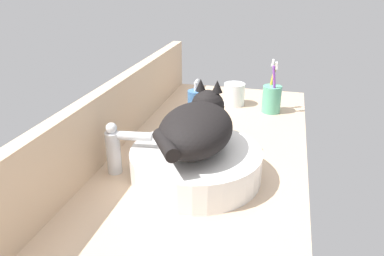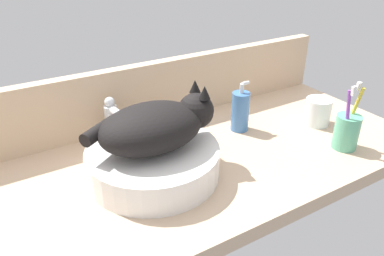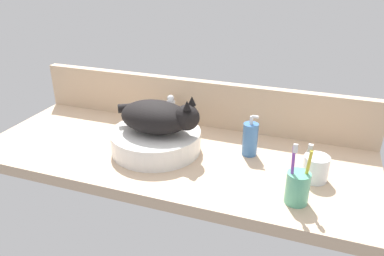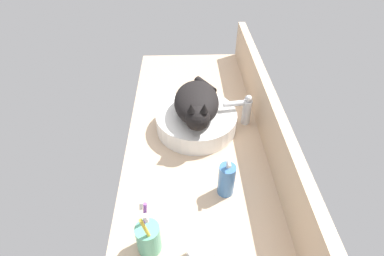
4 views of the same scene
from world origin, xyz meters
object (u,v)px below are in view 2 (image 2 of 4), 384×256
(sink_basin, at_px, (153,162))
(water_glass, at_px, (317,113))
(cat, at_px, (157,125))
(soap_dispenser, at_px, (240,111))
(faucet, at_px, (113,120))
(toothbrush_cup, at_px, (347,131))

(sink_basin, relative_size, water_glass, 3.90)
(cat, distance_m, soap_dispenser, 0.33)
(faucet, xyz_separation_m, toothbrush_cup, (0.53, -0.35, -0.02))
(toothbrush_cup, relative_size, water_glass, 2.28)
(water_glass, bearing_deg, toothbrush_cup, -107.14)
(sink_basin, distance_m, soap_dispenser, 0.33)
(soap_dispenser, bearing_deg, cat, -165.52)
(cat, xyz_separation_m, faucet, (-0.04, 0.19, -0.06))
(soap_dispenser, relative_size, toothbrush_cup, 0.81)
(sink_basin, xyz_separation_m, toothbrush_cup, (0.51, -0.15, 0.01))
(sink_basin, distance_m, toothbrush_cup, 0.53)
(cat, xyz_separation_m, soap_dispenser, (0.31, 0.08, -0.07))
(faucet, relative_size, soap_dispenser, 0.90)
(sink_basin, bearing_deg, soap_dispenser, 13.98)
(water_glass, bearing_deg, cat, 178.61)
(faucet, bearing_deg, cat, -78.53)
(soap_dispenser, height_order, water_glass, soap_dispenser)
(sink_basin, height_order, soap_dispenser, soap_dispenser)
(cat, bearing_deg, water_glass, -1.39)
(cat, height_order, toothbrush_cup, cat)
(toothbrush_cup, distance_m, water_glass, 0.15)
(faucet, distance_m, toothbrush_cup, 0.63)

